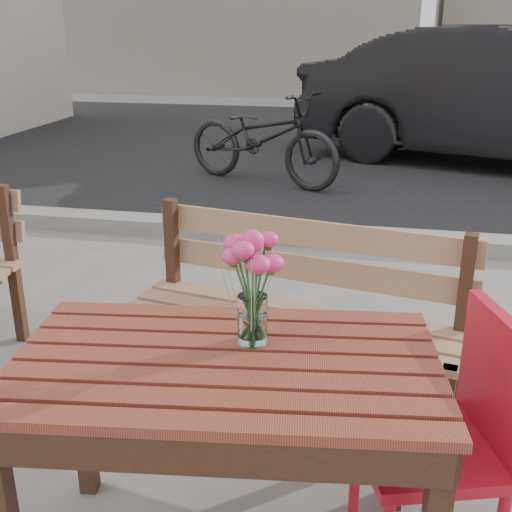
{
  "coord_description": "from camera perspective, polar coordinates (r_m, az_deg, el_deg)",
  "views": [
    {
      "loc": [
        0.51,
        -1.68,
        1.62
      ],
      "look_at": [
        0.16,
        0.0,
        0.99
      ],
      "focal_mm": 45.0,
      "sensor_mm": 36.0,
      "label": 1
    }
  ],
  "objects": [
    {
      "name": "main_vase",
      "position": [
        1.8,
        -0.32,
        -1.6
      ],
      "size": [
        0.19,
        0.19,
        0.34
      ],
      "color": "white",
      "rests_on": "main_table"
    },
    {
      "name": "parked_car",
      "position": [
        8.13,
        21.77,
        12.99
      ],
      "size": [
        5.03,
        3.02,
        1.57
      ],
      "primitive_type": "imported",
      "rotation": [
        0.0,
        0.0,
        1.26
      ],
      "color": "black",
      "rests_on": "ground"
    },
    {
      "name": "main_bench",
      "position": [
        2.7,
        3.9,
        -3.46
      ],
      "size": [
        1.48,
        0.68,
        0.88
      ],
      "rotation": [
        0.0,
        0.0,
        -0.19
      ],
      "color": "#976C4E",
      "rests_on": "ground"
    },
    {
      "name": "street",
      "position": [
        6.95,
        7.11,
        6.92
      ],
      "size": [
        30.0,
        8.12,
        0.12
      ],
      "color": "black",
      "rests_on": "ground"
    },
    {
      "name": "main_table",
      "position": [
        1.87,
        -2.69,
        -12.3
      ],
      "size": [
        1.27,
        0.84,
        0.74
      ],
      "rotation": [
        0.0,
        0.0,
        0.13
      ],
      "color": "#5C2418",
      "rests_on": "ground"
    },
    {
      "name": "red_chair",
      "position": [
        2.05,
        17.37,
        -14.38
      ],
      "size": [
        0.52,
        0.52,
        0.84
      ],
      "rotation": [
        0.0,
        0.0,
        -1.26
      ],
      "color": "#B51321",
      "rests_on": "ground"
    },
    {
      "name": "bicycle",
      "position": [
        6.72,
        0.56,
        10.49
      ],
      "size": [
        1.92,
        1.29,
        0.95
      ],
      "primitive_type": "imported",
      "rotation": [
        0.0,
        0.0,
        1.17
      ],
      "color": "black",
      "rests_on": "ground"
    }
  ]
}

